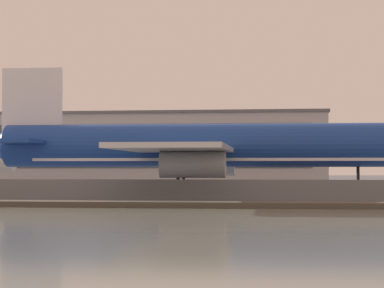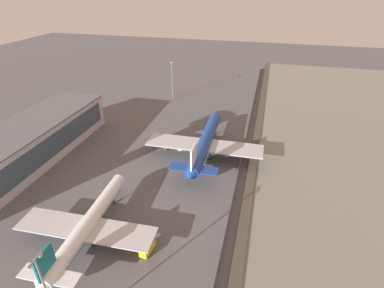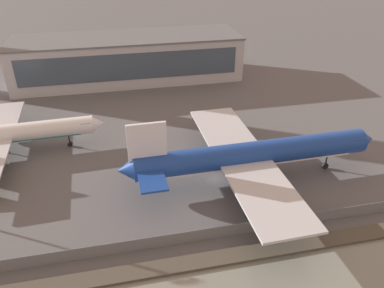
{
  "view_description": "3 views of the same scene",
  "coord_description": "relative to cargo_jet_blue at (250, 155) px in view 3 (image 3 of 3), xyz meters",
  "views": [
    {
      "loc": [
        15.05,
        -84.16,
        3.42
      ],
      "look_at": [
        4.53,
        2.04,
        6.15
      ],
      "focal_mm": 70.0,
      "sensor_mm": 36.0,
      "label": 1
    },
    {
      "loc": [
        -93.06,
        -21.99,
        61.49
      ],
      "look_at": [
        6.75,
        3.79,
        3.9
      ],
      "focal_mm": 28.0,
      "sensor_mm": 36.0,
      "label": 2
    },
    {
      "loc": [
        -17.78,
        -58.94,
        43.37
      ],
      "look_at": [
        -3.12,
        8.21,
        3.79
      ],
      "focal_mm": 35.0,
      "sensor_mm": 36.0,
      "label": 3
    }
  ],
  "objects": [
    {
      "name": "ground_plane",
      "position": [
        -6.18,
        1.57,
        -5.68
      ],
      "size": [
        500.0,
        500.0,
        0.0
      ],
      "primitive_type": "plane",
      "color": "#565659"
    },
    {
      "name": "shoreline_seawall",
      "position": [
        -6.18,
        -18.93,
        -5.43
      ],
      "size": [
        320.0,
        3.0,
        0.5
      ],
      "color": "#474238",
      "rests_on": "ground"
    },
    {
      "name": "perimeter_fence",
      "position": [
        -6.18,
        -14.43,
        -4.52
      ],
      "size": [
        280.0,
        0.1,
        2.32
      ],
      "color": "slate",
      "rests_on": "ground"
    },
    {
      "name": "cargo_jet_blue",
      "position": [
        0.0,
        0.0,
        0.0
      ],
      "size": [
        52.07,
        44.55,
        14.88
      ],
      "color": "#193D93",
      "rests_on": "ground"
    },
    {
      "name": "baggage_tug",
      "position": [
        1.2,
        15.46,
        -4.87
      ],
      "size": [
        3.51,
        3.22,
        1.8
      ],
      "color": "red",
      "rests_on": "ground"
    },
    {
      "name": "terminal_building",
      "position": [
        -18.74,
        63.53,
        1.33
      ],
      "size": [
        72.05,
        21.53,
        13.99
      ],
      "color": "#B2B2B7",
      "rests_on": "ground"
    }
  ]
}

